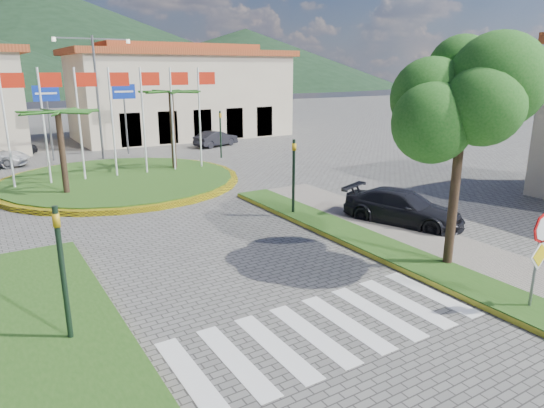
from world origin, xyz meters
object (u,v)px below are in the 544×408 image
roundabout_island (120,179)px  deciduous_tree (464,96)px  car_side_right (403,208)px  car_dark_b (216,139)px  stop_sign (540,245)px  car_dark_a (10,147)px

roundabout_island → deciduous_tree: bearing=-72.1°
deciduous_tree → car_side_right: 6.21m
car_dark_b → stop_sign: bearing=151.8°
roundabout_island → car_dark_b: (9.93, 8.89, 0.44)m
car_dark_b → car_side_right: size_ratio=0.80×
stop_sign → car_dark_a: 33.85m
stop_sign → car_side_right: 7.39m
stop_sign → car_dark_a: bearing=105.8°
roundabout_island → stop_sign: roundabout_island is taller
stop_sign → deciduous_tree: deciduous_tree is taller
roundabout_island → car_side_right: size_ratio=2.71×
roundabout_island → car_dark_b: size_ratio=3.41×
stop_sign → car_dark_b: bearing=80.1°
car_side_right → car_dark_b: bearing=62.9°
stop_sign → car_dark_a: stop_sign is taller
stop_sign → car_side_right: stop_sign is taller
stop_sign → car_side_right: size_ratio=0.57×
roundabout_island → car_dark_b: bearing=41.8°
deciduous_tree → car_dark_b: 26.66m
deciduous_tree → car_dark_b: bearing=80.3°
car_dark_b → car_side_right: (-2.43, -22.10, 0.07)m
car_dark_b → car_side_right: car_side_right is taller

